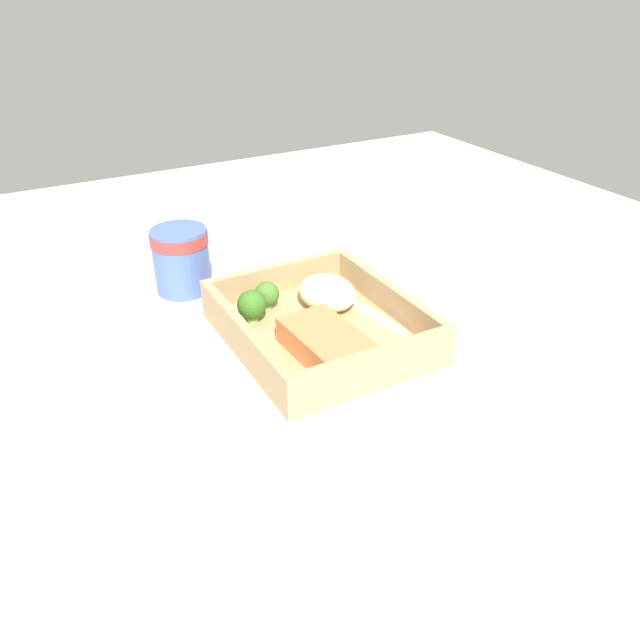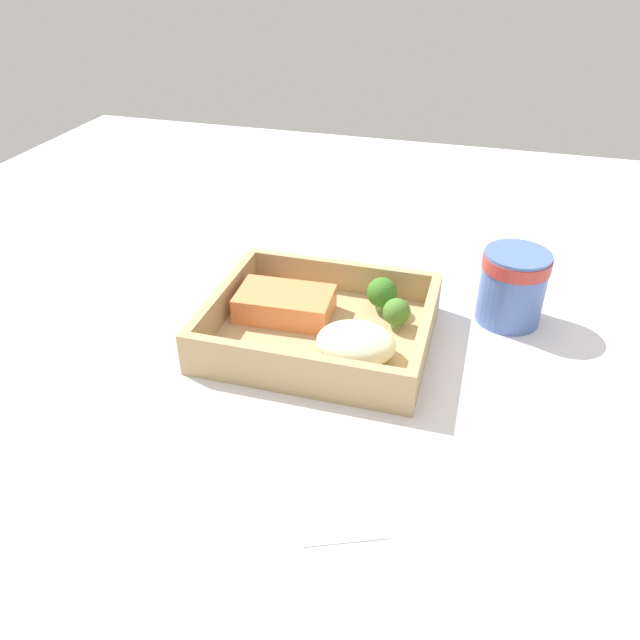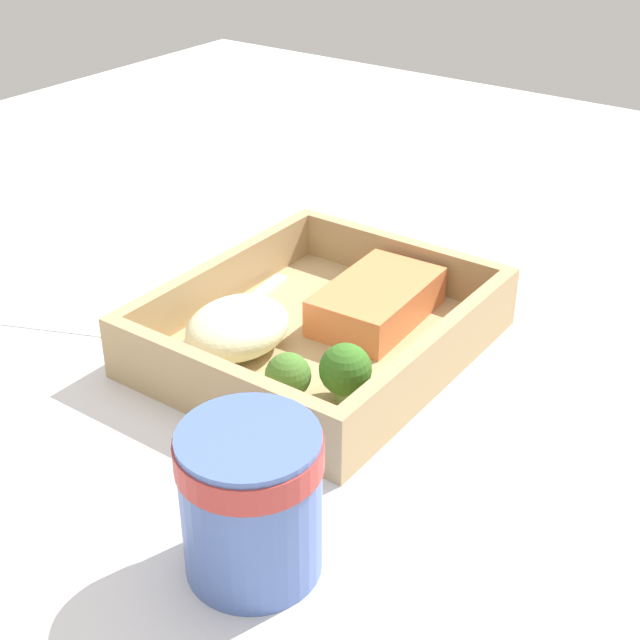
{
  "view_description": "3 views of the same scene",
  "coord_description": "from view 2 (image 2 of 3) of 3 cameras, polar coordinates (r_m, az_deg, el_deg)",
  "views": [
    {
      "loc": [
        -58.74,
        32.57,
        41.92
      ],
      "look_at": [
        0.0,
        0.0,
        2.7
      ],
      "focal_mm": 35.0,
      "sensor_mm": 36.0,
      "label": 1
    },
    {
      "loc": [
        16.92,
        -59.09,
        42.95
      ],
      "look_at": [
        0.0,
        0.0,
        2.7
      ],
      "focal_mm": 35.0,
      "sensor_mm": 36.0,
      "label": 2
    },
    {
      "loc": [
        49.72,
        35.62,
        37.89
      ],
      "look_at": [
        0.0,
        0.0,
        2.7
      ],
      "focal_mm": 50.0,
      "sensor_mm": 36.0,
      "label": 3
    }
  ],
  "objects": [
    {
      "name": "paper_cup",
      "position": [
        0.79,
        17.23,
        3.23
      ],
      "size": [
        8.12,
        8.12,
        9.3
      ],
      "color": "#4D68AE",
      "rests_on": "ground_plane"
    },
    {
      "name": "receipt_slip",
      "position": [
        0.58,
        1.48,
        -14.89
      ],
      "size": [
        11.29,
        13.92,
        0.24
      ],
      "primitive_type": "cube",
      "rotation": [
        0.0,
        0.0,
        0.4
      ],
      "color": "white",
      "rests_on": "ground_plane"
    },
    {
      "name": "salmon_fillet",
      "position": [
        0.76,
        -3.22,
        1.47
      ],
      "size": [
        11.86,
        7.51,
        3.2
      ],
      "primitive_type": "cube",
      "rotation": [
        0.0,
        0.0,
        0.05
      ],
      "color": "#EE814A",
      "rests_on": "takeout_tray"
    },
    {
      "name": "tray_rim",
      "position": [
        0.73,
        -0.0,
        0.32
      ],
      "size": [
        25.83,
        21.87,
        3.99
      ],
      "color": "tan",
      "rests_on": "takeout_tray"
    },
    {
      "name": "broccoli_floret_1",
      "position": [
        0.77,
        5.68,
        2.45
      ],
      "size": [
        3.77,
        3.77,
        4.41
      ],
      "color": "#80A964",
      "rests_on": "takeout_tray"
    },
    {
      "name": "ground_plane",
      "position": [
        0.76,
        -0.0,
        -2.35
      ],
      "size": [
        160.0,
        160.0,
        2.0
      ],
      "primitive_type": "cube",
      "color": "silver"
    },
    {
      "name": "fork",
      "position": [
        0.68,
        0.28,
        -4.55
      ],
      "size": [
        15.88,
        3.61,
        0.44
      ],
      "color": "white",
      "rests_on": "takeout_tray"
    },
    {
      "name": "broccoli_floret_2",
      "position": [
        0.74,
        7.02,
        0.7
      ],
      "size": [
        3.31,
        3.31,
        3.75
      ],
      "color": "#7DA964",
      "rests_on": "takeout_tray"
    },
    {
      "name": "takeout_tray",
      "position": [
        0.75,
        -0.0,
        -1.35
      ],
      "size": [
        25.83,
        21.87,
        1.2
      ],
      "primitive_type": "cube",
      "color": "tan",
      "rests_on": "ground_plane"
    },
    {
      "name": "mashed_potatoes",
      "position": [
        0.69,
        3.31,
        -2.11
      ],
      "size": [
        8.9,
        7.3,
        3.92
      ],
      "primitive_type": "ellipsoid",
      "color": "beige",
      "rests_on": "takeout_tray"
    }
  ]
}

